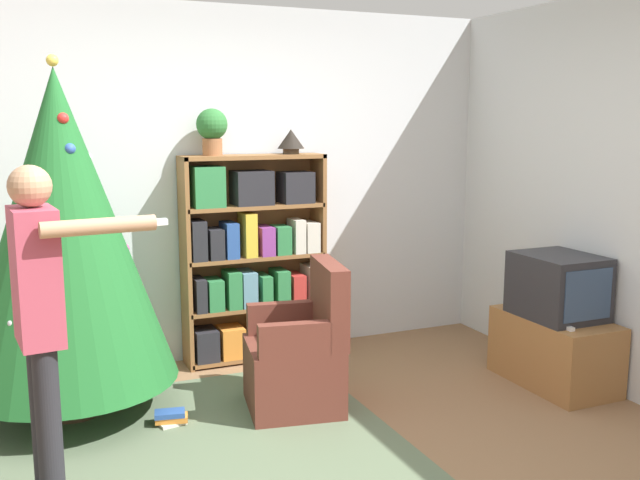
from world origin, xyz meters
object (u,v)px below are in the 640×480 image
(table_lamp, at_px, (291,140))
(armchair, at_px, (300,358))
(standing_person, at_px, (41,312))
(potted_plant, at_px, (212,128))
(bookshelf, at_px, (254,262))
(television, at_px, (558,286))
(christmas_tree, at_px, (63,229))

(table_lamp, bearing_deg, armchair, -108.41)
(standing_person, height_order, potted_plant, potted_plant)
(table_lamp, bearing_deg, potted_plant, 180.00)
(bookshelf, relative_size, standing_person, 0.96)
(armchair, bearing_deg, bookshelf, -171.70)
(television, xyz_separation_m, table_lamp, (-1.40, 1.32, 0.95))
(christmas_tree, relative_size, standing_person, 1.35)
(television, bearing_deg, christmas_tree, 165.67)
(bookshelf, xyz_separation_m, table_lamp, (0.30, 0.01, 0.89))
(bookshelf, distance_m, standing_person, 2.26)
(television, xyz_separation_m, armchair, (-1.74, 0.31, -0.36))
(potted_plant, bearing_deg, table_lamp, -0.00)
(bookshelf, bearing_deg, christmas_tree, -158.36)
(armchair, xyz_separation_m, potted_plant, (-0.26, 1.01, 1.40))
(table_lamp, bearing_deg, christmas_tree, -161.86)
(standing_person, distance_m, potted_plant, 2.21)
(armchair, height_order, table_lamp, table_lamp)
(christmas_tree, bearing_deg, television, -14.33)
(table_lamp, bearing_deg, television, -43.32)
(potted_plant, bearing_deg, armchair, -75.64)
(bookshelf, bearing_deg, television, -37.65)
(standing_person, relative_size, potted_plant, 4.85)
(television, relative_size, armchair, 0.60)
(armchair, bearing_deg, standing_person, -56.25)
(potted_plant, bearing_deg, standing_person, -126.60)
(armchair, bearing_deg, table_lamp, 171.72)
(bookshelf, height_order, christmas_tree, christmas_tree)
(christmas_tree, height_order, armchair, christmas_tree)
(standing_person, xyz_separation_m, potted_plant, (1.23, 1.66, 0.78))
(christmas_tree, height_order, potted_plant, christmas_tree)
(television, height_order, armchair, armchair)
(christmas_tree, relative_size, armchair, 2.34)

